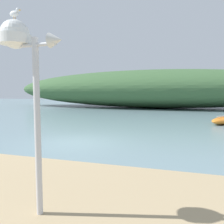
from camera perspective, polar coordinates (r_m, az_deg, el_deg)
The scene contains 4 objects.
ground_plane at distance 12.02m, azimuth -9.03°, elevation -7.45°, with size 120.00×120.00×0.00m, color gray.
distant_hill at distance 37.88m, azimuth 10.25°, elevation 5.70°, with size 48.95×13.06×6.11m, color #3D6038.
mast_structure at distance 4.79m, azimuth -21.57°, elevation 13.79°, with size 1.29×0.59×3.75m.
seagull_on_radar at distance 5.02m, azimuth -23.01°, elevation 21.73°, with size 0.27×0.10×0.20m.
Camera 1 is at (5.21, -10.52, 2.59)m, focal length 36.74 mm.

